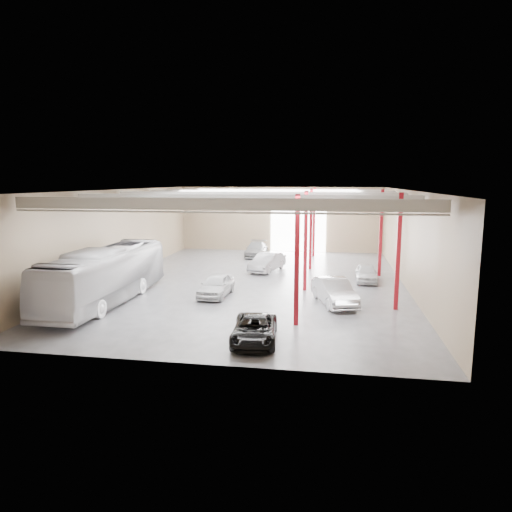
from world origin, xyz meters
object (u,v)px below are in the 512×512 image
(car_right_far, at_px, (366,273))
(coach_bus, at_px, (106,275))
(car_row_c, at_px, (256,249))
(car_right_near, at_px, (334,291))
(black_sedan, at_px, (254,330))
(car_row_a, at_px, (216,285))
(car_row_b, at_px, (267,262))

(car_right_far, bearing_deg, coach_bus, -151.10)
(car_row_c, height_order, car_right_near, car_right_near)
(black_sedan, bearing_deg, car_row_a, 110.35)
(coach_bus, relative_size, car_right_far, 3.19)
(car_right_near, bearing_deg, car_row_b, 102.06)
(black_sedan, bearing_deg, car_right_near, 58.15)
(car_right_near, bearing_deg, coach_bus, 169.85)
(car_right_near, bearing_deg, car_row_c, 96.54)
(black_sedan, height_order, car_right_near, car_right_near)
(black_sedan, bearing_deg, coach_bus, 146.24)
(car_row_b, height_order, car_right_far, car_row_b)
(car_row_b, relative_size, car_row_c, 0.95)
(car_right_far, bearing_deg, black_sedan, -112.16)
(car_right_near, bearing_deg, car_right_far, 52.87)
(coach_bus, bearing_deg, car_row_b, 53.69)
(black_sedan, distance_m, car_row_b, 17.60)
(car_row_b, xyz_separation_m, car_right_far, (8.12, -2.93, -0.11))
(car_row_b, bearing_deg, car_row_a, -87.96)
(car_right_near, relative_size, car_right_far, 1.25)
(car_row_a, xyz_separation_m, car_right_near, (7.83, -0.82, 0.07))
(car_right_far, bearing_deg, car_right_near, -108.40)
(car_row_c, distance_m, car_right_far, 14.65)
(car_row_c, bearing_deg, car_right_near, -68.74)
(car_right_far, bearing_deg, car_row_c, 135.69)
(coach_bus, height_order, car_right_far, coach_bus)
(car_row_c, bearing_deg, coach_bus, -111.58)
(coach_bus, xyz_separation_m, car_right_near, (14.33, 1.88, -0.94))
(car_row_a, relative_size, car_row_c, 0.86)
(car_row_a, relative_size, car_right_far, 1.10)
(car_row_c, bearing_deg, car_row_a, -92.97)
(car_row_c, bearing_deg, car_right_far, -48.33)
(car_row_a, distance_m, car_row_c, 16.59)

